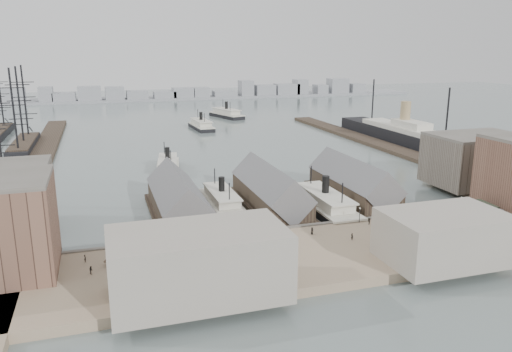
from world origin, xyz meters
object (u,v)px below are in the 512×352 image
object	(u,v)px
ferry_docked_west	(222,200)
horse_cart_left	(120,259)
ocean_steamer	(404,135)
tram	(487,211)
horse_cart_center	(262,245)
horse_cart_right	(433,236)

from	to	relation	value
ferry_docked_west	horse_cart_left	xyz separation A→B (m)	(-29.46, -34.72, 0.58)
ocean_steamer	tram	xyz separation A→B (m)	(-44.36, -103.01, -0.58)
ferry_docked_west	horse_cart_center	bearing A→B (deg)	-90.22
ocean_steamer	horse_cart_right	size ratio (longest dim) A/B	20.85
ocean_steamer	horse_cart_right	bearing A→B (deg)	-120.92
ferry_docked_west	horse_cart_center	world-z (taller)	ferry_docked_west
ferry_docked_west	horse_cart_right	xyz separation A→B (m)	(38.20, -42.81, 0.64)
horse_cart_left	tram	bearing A→B (deg)	-67.24
ocean_steamer	horse_cart_center	world-z (taller)	ocean_steamer
ferry_docked_west	horse_cart_left	size ratio (longest dim) A/B	5.55
horse_cart_left	horse_cart_center	world-z (taller)	horse_cart_left
horse_cart_center	horse_cart_left	bearing A→B (deg)	105.07
ferry_docked_west	horse_cart_right	world-z (taller)	ferry_docked_west
horse_cart_right	horse_cart_center	bearing A→B (deg)	86.91
horse_cart_center	tram	bearing A→B (deg)	-69.64
ferry_docked_west	horse_cart_left	bearing A→B (deg)	-130.31
tram	horse_cart_center	size ratio (longest dim) A/B	1.95
ocean_steamer	horse_cart_right	xyz separation A→B (m)	(-66.80, -111.53, -1.43)
tram	horse_cart_right	xyz separation A→B (m)	(-22.44, -8.52, -0.85)
ferry_docked_west	tram	distance (m)	69.67
ferry_docked_west	horse_cart_right	size ratio (longest dim) A/B	5.54
ferry_docked_west	horse_cart_center	xyz separation A→B (m)	(-0.14, -36.41, 0.55)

